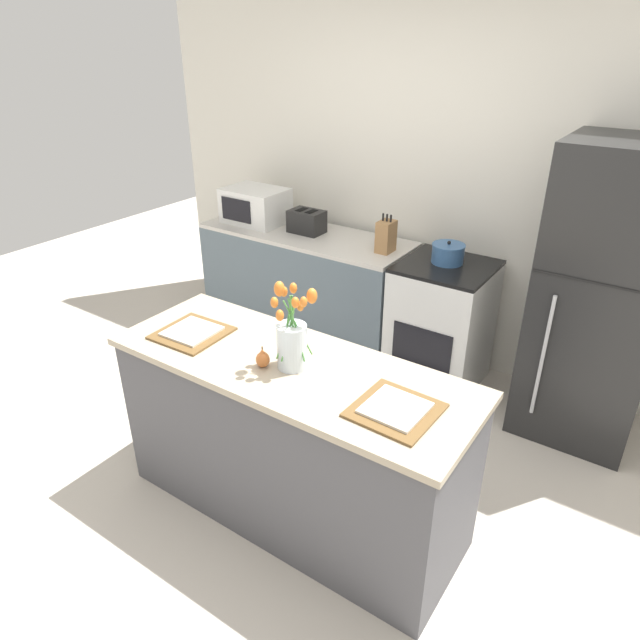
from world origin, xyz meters
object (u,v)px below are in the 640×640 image
Objects in this scene: pear_figurine at (263,359)px; toaster at (307,221)px; stove_range at (441,324)px; microwave at (255,206)px; knife_block at (386,236)px; cooking_pot at (448,253)px; flower_vase at (292,339)px; plate_setting_right at (395,409)px; plate_setting_left at (192,332)px; refrigerator at (601,299)px.

toaster is (-0.98, 1.71, 0.03)m from pear_figurine.
stove_range is 1.87× the size of microwave.
pear_figurine reaches higher than stove_range.
pear_figurine is (-0.18, -1.69, 0.50)m from stove_range.
cooking_pot is at bearing 6.61° from knife_block.
flower_vase reaches higher than microwave.
toaster is at bearing 2.17° from microwave.
microwave is (-1.46, 1.69, 0.08)m from pear_figurine.
plate_setting_right is 1.21× the size of toaster.
plate_setting_left is 1.55× the size of cooking_pot.
stove_range is 4.10× the size of cooking_pot.
flower_vase is 1.64m from knife_block.
pear_figurine reaches higher than plate_setting_left.
pear_figurine is at bearing -96.21° from stove_range.
stove_range is 3.20× the size of toaster.
microwave is at bearing 179.28° from knife_block.
refrigerator is at bearing 0.67° from knife_block.
plate_setting_left is 1.21× the size of toaster.
flower_vase is 0.17m from pear_figurine.
flower_vase is (-1.02, -1.61, 0.16)m from refrigerator.
pear_figurine reaches higher than plate_setting_right.
plate_setting_right is (0.55, -0.04, -0.13)m from flower_vase.
refrigerator is 2.04m from pear_figurine.
refrigerator is at bearing 74.15° from plate_setting_right.
cooking_pot is (-0.97, 0.03, 0.07)m from refrigerator.
knife_block is (1.19, -0.02, -0.02)m from microwave.
refrigerator reaches higher than plate_setting_left.
refrigerator is at bearing -0.46° from toaster.
cooking_pot reaches higher than plate_setting_left.
plate_setting_left is 1.74m from toaster.
plate_setting_left is at bearing 180.00° from plate_setting_right.
knife_block is (-0.44, -0.05, 0.05)m from cooking_pot.
knife_block is at bearing 103.61° from flower_vase.
cooking_pot is 0.45m from knife_block.
plate_setting_left is 1.92m from microwave.
pear_figurine is 0.22× the size of microwave.
toaster is at bearing 119.71° from pear_figurine.
microwave is at bearing -179.98° from stove_range.
refrigerator is at bearing 0.03° from microwave.
microwave is at bearing -178.73° from cooking_pot.
plate_setting_right is 1.55× the size of cooking_pot.
plate_setting_right is at bearing 0.00° from plate_setting_left.
knife_block is (0.22, 1.64, 0.09)m from plate_setting_left.
plate_setting_right is (0.48, -1.65, 0.47)m from stove_range.
pear_figurine is at bearing -95.52° from cooking_pot.
refrigerator reaches higher than cooking_pot.
pear_figurine is at bearing -49.11° from microwave.
stove_range is at bearing 83.79° from pear_figurine.
microwave is (-2.60, -0.00, 0.14)m from refrigerator.
flower_vase is 1.24× the size of plate_setting_left.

